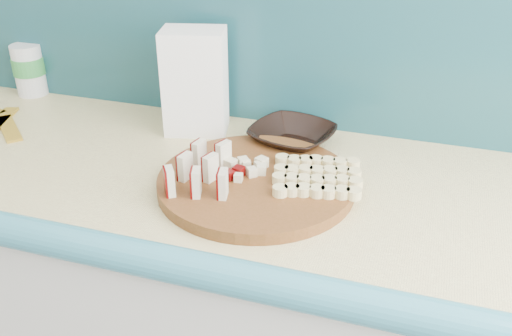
% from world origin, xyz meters
% --- Properties ---
extents(kitchen_counter, '(2.20, 0.63, 0.91)m').
position_xyz_m(kitchen_counter, '(0.10, 1.50, 0.46)').
color(kitchen_counter, silver).
rests_on(kitchen_counter, ground).
extents(backsplash, '(2.20, 0.02, 0.50)m').
position_xyz_m(backsplash, '(0.10, 1.79, 1.16)').
color(backsplash, teal).
rests_on(backsplash, kitchen_counter).
extents(cutting_board, '(0.45, 0.45, 0.02)m').
position_xyz_m(cutting_board, '(0.33, 1.47, 0.92)').
color(cutting_board, '#4D2D10').
rests_on(cutting_board, kitchen_counter).
extents(apple_wedges, '(0.12, 0.16, 0.05)m').
position_xyz_m(apple_wedges, '(0.23, 1.42, 0.96)').
color(apple_wedges, beige).
rests_on(apple_wedges, cutting_board).
extents(apple_chunks, '(0.06, 0.07, 0.02)m').
position_xyz_m(apple_chunks, '(0.30, 1.46, 0.94)').
color(apple_chunks, beige).
rests_on(apple_chunks, cutting_board).
extents(banana_slices, '(0.19, 0.17, 0.02)m').
position_xyz_m(banana_slices, '(0.44, 1.49, 0.94)').
color(banana_slices, '#D8C784').
rests_on(banana_slices, cutting_board).
extents(brown_bowl, '(0.22, 0.22, 0.04)m').
position_xyz_m(brown_bowl, '(0.35, 1.67, 0.93)').
color(brown_bowl, black).
rests_on(brown_bowl, kitchen_counter).
extents(flour_bag, '(0.16, 0.13, 0.24)m').
position_xyz_m(flour_bag, '(0.11, 1.68, 1.03)').
color(flour_bag, white).
rests_on(flour_bag, kitchen_counter).
extents(canister, '(0.08, 0.08, 0.13)m').
position_xyz_m(canister, '(-0.40, 1.76, 0.98)').
color(canister, silver).
rests_on(canister, kitchen_counter).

